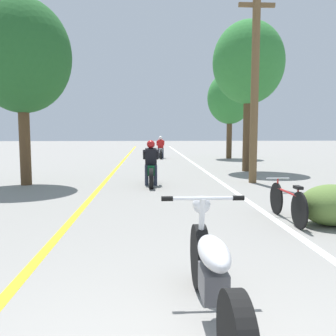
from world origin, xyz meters
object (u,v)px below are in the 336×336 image
object	(u,v)px
motorcycle_rider_lead	(151,168)
roadside_tree_left	(21,57)
utility_pole	(255,83)
motorcycle_foreground	(213,275)
roadside_tree_right_near	(248,63)
motorcycle_rider_far	(161,150)
roadside_tree_right_far	(230,99)
bicycle_parked	(287,202)

from	to	relation	value
motorcycle_rider_lead	roadside_tree_left	bearing A→B (deg)	175.52
utility_pole	motorcycle_foreground	world-z (taller)	utility_pole
roadside_tree_right_near	motorcycle_rider_far	xyz separation A→B (m)	(-3.23, 7.23, -3.77)
roadside_tree_right_far	motorcycle_foreground	world-z (taller)	roadside_tree_right_far
motorcycle_foreground	roadside_tree_right_far	bearing A→B (deg)	76.74
roadside_tree_right_near	roadside_tree_right_far	bearing A→B (deg)	82.95
motorcycle_foreground	bicycle_parked	distance (m)	3.86
motorcycle_foreground	utility_pole	bearing A→B (deg)	71.32
motorcycle_rider_far	roadside_tree_right_far	bearing A→B (deg)	-5.83
roadside_tree_right_far	bicycle_parked	xyz separation A→B (m)	(-2.34, -14.86, -3.20)
utility_pole	motorcycle_rider_far	distance (m)	11.10
roadside_tree_right_near	roadside_tree_right_far	size ratio (longest dim) A/B	1.17
motorcycle_foreground	motorcycle_rider_far	world-z (taller)	motorcycle_rider_far
utility_pole	motorcycle_rider_far	size ratio (longest dim) A/B	2.89
roadside_tree_left	bicycle_parked	size ratio (longest dim) A/B	3.26
roadside_tree_left	motorcycle_rider_far	size ratio (longest dim) A/B	2.64
motorcycle_rider_lead	bicycle_parked	size ratio (longest dim) A/B	1.16
roadside_tree_right_far	utility_pole	bearing A→B (deg)	-98.72
utility_pole	roadside_tree_right_near	bearing A→B (deg)	77.86
roadside_tree_right_far	motorcycle_rider_lead	xyz separation A→B (m)	(-4.73, -10.45, -3.02)
roadside_tree_left	motorcycle_rider_far	world-z (taller)	roadside_tree_left
roadside_tree_left	motorcycle_rider_lead	bearing A→B (deg)	-4.48
motorcycle_rider_far	bicycle_parked	world-z (taller)	motorcycle_rider_far
bicycle_parked	utility_pole	bearing A→B (deg)	80.56
roadside_tree_left	bicycle_parked	xyz separation A→B (m)	(6.14, -4.71, -3.43)
motorcycle_foreground	motorcycle_rider_far	bearing A→B (deg)	89.36
utility_pole	motorcycle_rider_far	world-z (taller)	utility_pole
utility_pole	roadside_tree_right_near	xyz separation A→B (m)	(0.70, 3.27, 1.21)
roadside_tree_right_near	bicycle_parked	size ratio (longest dim) A/B	3.56
motorcycle_foreground	motorcycle_rider_lead	size ratio (longest dim) A/B	1.12
utility_pole	roadside_tree_left	world-z (taller)	utility_pole
utility_pole	roadside_tree_left	size ratio (longest dim) A/B	1.09
bicycle_parked	motorcycle_foreground	bearing A→B (deg)	-120.32
roadside_tree_right_near	roadside_tree_left	bearing A→B (deg)	-156.37
motorcycle_rider_far	bicycle_parked	distance (m)	15.38
roadside_tree_right_near	motorcycle_rider_lead	bearing A→B (deg)	-136.94
roadside_tree_left	motorcycle_rider_far	bearing A→B (deg)	67.39
motorcycle_rider_lead	utility_pole	bearing A→B (deg)	6.54
motorcycle_rider_lead	roadside_tree_right_far	bearing A→B (deg)	65.64
roadside_tree_right_near	motorcycle_rider_far	world-z (taller)	roadside_tree_right_near
roadside_tree_right_near	roadside_tree_right_far	distance (m)	6.91
motorcycle_rider_lead	motorcycle_foreground	bearing A→B (deg)	-86.70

